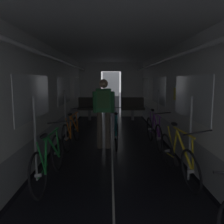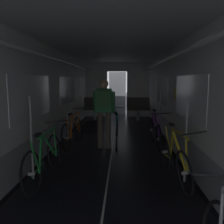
# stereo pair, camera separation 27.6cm
# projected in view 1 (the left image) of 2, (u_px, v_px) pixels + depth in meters

# --- Properties ---
(train_car_shell) EXTENTS (3.14, 12.34, 2.57)m
(train_car_shell) POSITION_uv_depth(u_px,v_px,m) (112.00, 79.00, 5.18)
(train_car_shell) COLOR black
(train_car_shell) RESTS_ON ground
(bench_seat_far_left) EXTENTS (0.98, 0.51, 0.95)m
(bench_seat_far_left) POSITION_uv_depth(u_px,v_px,m) (90.00, 107.00, 9.76)
(bench_seat_far_left) COLOR gray
(bench_seat_far_left) RESTS_ON ground
(bench_seat_far_right) EXTENTS (0.98, 0.51, 0.95)m
(bench_seat_far_right) POSITION_uv_depth(u_px,v_px,m) (133.00, 106.00, 9.77)
(bench_seat_far_right) COLOR gray
(bench_seat_far_right) RESTS_ON ground
(bicycle_orange) EXTENTS (0.46, 1.69, 0.95)m
(bicycle_orange) POSITION_uv_depth(u_px,v_px,m) (72.00, 132.00, 5.85)
(bicycle_orange) COLOR black
(bicycle_orange) RESTS_ON ground
(bicycle_yellow) EXTENTS (0.49, 1.69, 0.96)m
(bicycle_yellow) POSITION_uv_depth(u_px,v_px,m) (178.00, 157.00, 3.93)
(bicycle_yellow) COLOR black
(bicycle_yellow) RESTS_ON ground
(bicycle_purple) EXTENTS (0.44, 1.69, 0.95)m
(bicycle_purple) POSITION_uv_depth(u_px,v_px,m) (154.00, 131.00, 5.86)
(bicycle_purple) COLOR black
(bicycle_purple) RESTS_ON ground
(bicycle_green) EXTENTS (0.44, 1.69, 0.95)m
(bicycle_green) POSITION_uv_depth(u_px,v_px,m) (49.00, 160.00, 3.77)
(bicycle_green) COLOR black
(bicycle_green) RESTS_ON ground
(person_cyclist_aisle) EXTENTS (0.53, 0.37, 1.69)m
(person_cyclist_aisle) POSITION_uv_depth(u_px,v_px,m) (104.00, 107.00, 5.61)
(person_cyclist_aisle) COLOR brown
(person_cyclist_aisle) RESTS_ON ground
(bicycle_teal_in_aisle) EXTENTS (0.44, 1.69, 0.94)m
(bicycle_teal_in_aisle) POSITION_uv_depth(u_px,v_px,m) (116.00, 131.00, 5.96)
(bicycle_teal_in_aisle) COLOR black
(bicycle_teal_in_aisle) RESTS_ON ground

